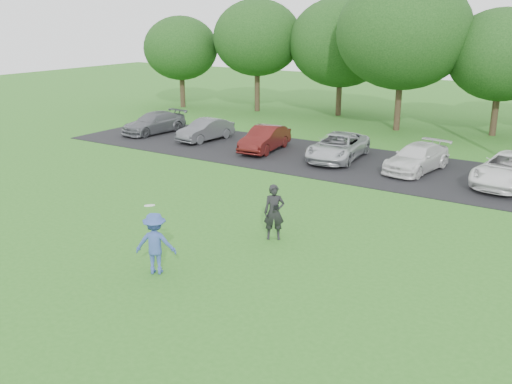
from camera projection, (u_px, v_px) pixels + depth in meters
ground at (182, 274)px, 14.69m from camera, size 100.00×100.00×0.00m
parking_lot at (373, 166)px, 25.11m from camera, size 32.00×6.50×0.03m
frisbee_player at (155, 243)px, 14.54m from camera, size 1.21×1.03×1.95m
camera_bystander at (274, 212)px, 16.76m from camera, size 0.73×0.66×1.67m
parked_cars at (408, 156)px, 24.25m from camera, size 28.57×4.79×1.24m
tree_row at (473, 44)px, 30.70m from camera, size 42.39×9.85×8.64m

